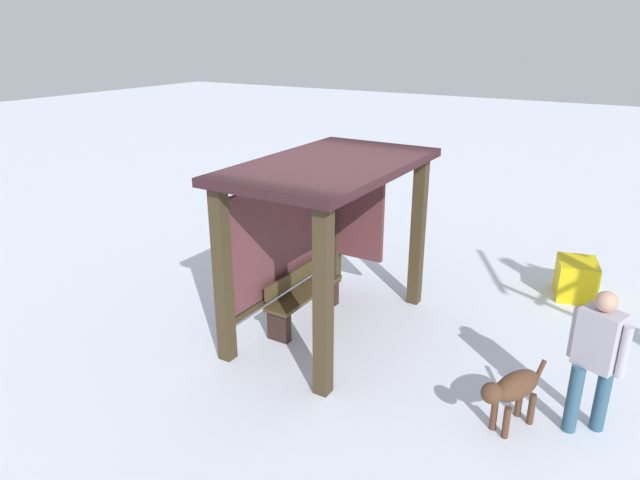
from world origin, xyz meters
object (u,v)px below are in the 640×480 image
object	(u,v)px
bus_shelter	(321,205)
bench_left_inside	(303,296)
dog	(513,389)
person_walking	(596,353)
grit_bin	(576,279)

from	to	relation	value
bus_shelter	bench_left_inside	xyz separation A→B (m)	(-0.10, 0.23, -1.35)
bench_left_inside	dog	size ratio (longest dim) A/B	1.71
person_walking	dog	bearing A→B (deg)	119.92
bench_left_inside	grit_bin	world-z (taller)	bench_left_inside
person_walking	grit_bin	xyz separation A→B (m)	(3.34, 0.58, -0.62)
grit_bin	dog	bearing A→B (deg)	178.67
bench_left_inside	grit_bin	distance (m)	4.26
bench_left_inside	dog	distance (m)	3.22
person_walking	dog	world-z (taller)	person_walking
bus_shelter	bench_left_inside	size ratio (longest dim) A/B	2.07
bench_left_inside	dog	xyz separation A→B (m)	(-0.89, -3.09, 0.10)
person_walking	grit_bin	size ratio (longest dim) A/B	2.24
bus_shelter	bench_left_inside	distance (m)	1.37
dog	grit_bin	world-z (taller)	dog
bus_shelter	person_walking	distance (m)	3.67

